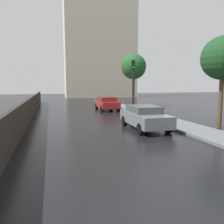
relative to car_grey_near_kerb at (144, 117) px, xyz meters
The scene contains 7 objects.
ground 7.87m from the car_grey_near_kerb, 109.03° to the right, with size 120.00×120.00×0.00m, color black.
car_grey_near_kerb is the anchor object (origin of this frame).
car_red_far_ahead 9.76m from the car_grey_near_kerb, 88.46° to the left, with size 1.88×3.94×1.37m.
traffic_light 7.12m from the car_grey_near_kerb, 74.40° to the left, with size 0.26×0.39×4.62m.
street_tree_mid 13.23m from the car_grey_near_kerb, 71.33° to the left, with size 2.90×2.90×6.14m.
street_tree_far 5.73m from the car_grey_near_kerb, 12.63° to the right, with size 2.55×2.55×5.45m.
distant_tower 35.47m from the car_grey_near_kerb, 81.74° to the left, with size 14.45×7.29×29.39m.
Camera 1 is at (-2.74, -4.10, 2.61)m, focal length 34.31 mm.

